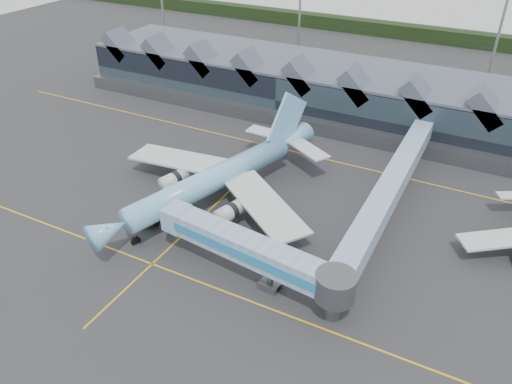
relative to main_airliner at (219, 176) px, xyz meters
The scene contains 8 objects.
ground 9.74m from the main_airliner, 88.75° to the right, with size 260.00×260.00×0.00m, color #2C2C2F.
taxi_stripes 4.03m from the main_airliner, 79.65° to the left, with size 120.00×60.00×0.01m.
tree_line_far 101.08m from the main_airliner, 89.89° to the left, with size 260.00×4.00×4.00m, color black.
terminal 38.74m from the main_airliner, 97.23° to the left, with size 90.00×22.25×12.52m.
light_masts 58.52m from the main_airliner, 68.52° to the left, with size 132.40×42.56×22.45m.
main_airliner is the anchor object (origin of this frame).
jet_bridge 19.77m from the main_airliner, 44.13° to the right, with size 26.01×6.64×6.15m.
fuel_truck 9.32m from the main_airliner, 128.17° to the right, with size 3.21×9.19×3.06m.
Camera 1 is at (33.87, -44.57, 41.29)m, focal length 35.00 mm.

